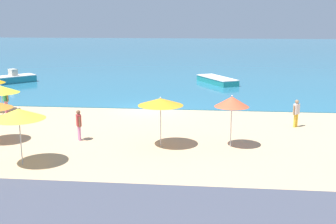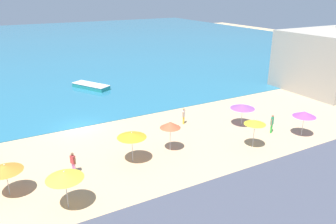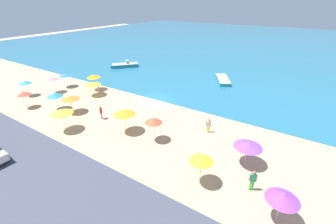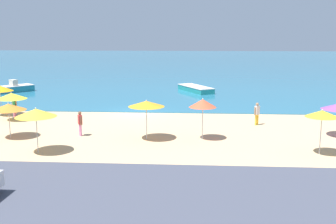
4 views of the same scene
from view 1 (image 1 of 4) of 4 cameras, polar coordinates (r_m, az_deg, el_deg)
The scene contains 11 objects.
ground_plane at distance 30.22m, azimuth -2.61°, elevation 0.38°, with size 160.00×160.00×0.00m, color tan.
sea at distance 84.56m, azimuth 2.95°, elevation 8.23°, with size 150.00×110.00×0.05m, color #266B89.
beach_umbrella_0 at distance 19.40m, azimuth -19.58°, elevation -0.24°, with size 2.29×2.29×2.61m.
beach_umbrella_2 at distance 29.34m, azimuth -21.67°, elevation 2.87°, with size 2.33×2.33×2.18m.
beach_umbrella_5 at distance 20.98m, azimuth -1.01°, elevation 1.39°, with size 2.28×2.28×2.56m.
beach_umbrella_12 at distance 21.12m, azimuth 8.64°, elevation 1.39°, with size 1.73×1.73×2.66m.
bather_0 at distance 22.82m, azimuth -11.99°, elevation -1.53°, with size 0.37×0.51×1.65m.
bather_1 at distance 26.19m, azimuth 16.98°, elevation 0.02°, with size 0.44×0.41×1.66m.
bather_3 at distance 30.67m, azimuth -21.13°, elevation 1.67°, with size 0.50×0.37×1.81m.
skiff_nearshore at distance 44.96m, azimuth -20.86°, elevation 4.17°, with size 4.77×5.11×1.38m.
skiff_offshore at distance 42.37m, azimuth 6.62°, elevation 4.31°, with size 4.24×5.78×0.61m.
Camera 1 is at (4.42, -29.21, 6.36)m, focal length 45.00 mm.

